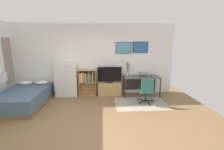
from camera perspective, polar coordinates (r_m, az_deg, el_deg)
name	(u,v)px	position (r m, az deg, el deg)	size (l,w,h in m)	color
ground_plane	(91,124)	(4.02, -7.91, -17.57)	(7.20, 7.20, 0.00)	brown
wall_back_with_posters	(95,59)	(5.97, -6.35, 5.80)	(6.12, 0.09, 2.70)	white
area_rug	(141,103)	(5.27, 10.64, -10.31)	(1.70, 1.20, 0.01)	#9E937F
bed	(24,97)	(5.73, -29.88, -7.27)	(1.31, 2.06, 0.62)	brown
dresser	(66,80)	(5.97, -16.60, -1.78)	(0.79, 0.46, 1.24)	silver
bookshelf	(87,80)	(5.90, -9.42, -1.78)	(0.65, 0.30, 0.98)	tan
tv_stand	(110,89)	(5.93, -0.90, -5.09)	(0.87, 0.41, 0.50)	tan
television	(110,75)	(5.77, -0.91, 0.10)	(0.91, 0.16, 0.60)	black
desk	(141,79)	(5.97, 10.64, -1.57)	(1.34, 0.64, 0.74)	#4C4C4F
office_chair	(146,90)	(5.15, 12.71, -5.56)	(0.56, 0.58, 0.86)	#232326
laptop	(143,74)	(5.92, 11.56, 0.19)	(0.37, 0.40, 0.16)	#B7B7BC
computer_mouse	(151,76)	(5.87, 14.47, -0.53)	(0.06, 0.10, 0.03)	#262628
bamboo_vase	(128,68)	(5.92, 5.83, 2.49)	(0.11, 0.11, 0.53)	silver
wine_glass	(131,73)	(5.71, 7.08, 0.63)	(0.07, 0.07, 0.18)	silver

